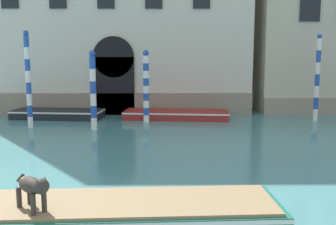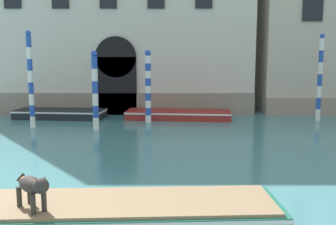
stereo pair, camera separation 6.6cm
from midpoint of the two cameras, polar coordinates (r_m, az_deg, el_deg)
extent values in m
cube|color=gray|center=(22.02, -8.76, 1.23)|extent=(15.99, 0.16, 1.22)
cube|color=black|center=(21.86, -7.92, 3.80)|extent=(2.23, 0.14, 3.19)
cylinder|color=black|center=(21.79, -8.00, 7.99)|extent=(2.23, 0.14, 2.23)
cube|color=black|center=(23.14, 19.87, 14.39)|extent=(1.09, 0.10, 1.67)
cube|color=#1E6651|center=(8.13, -16.96, -14.37)|extent=(8.95, 2.09, 0.49)
cube|color=white|center=(8.06, -17.02, -13.16)|extent=(8.98, 2.13, 0.08)
cube|color=#8C7251|center=(8.03, -17.04, -12.56)|extent=(8.68, 1.95, 0.06)
cylinder|color=#332D28|center=(7.54, -17.78, -12.20)|extent=(0.09, 0.09, 0.38)
cylinder|color=#332D28|center=(7.45, -19.22, -12.52)|extent=(0.09, 0.09, 0.38)
cylinder|color=#332D28|center=(7.99, -19.66, -11.11)|extent=(0.09, 0.09, 0.38)
cylinder|color=#332D28|center=(7.91, -21.04, -11.40)|extent=(0.09, 0.09, 0.38)
ellipsoid|color=#332D28|center=(7.63, -19.55, -9.88)|extent=(0.71, 0.70, 0.30)
ellipsoid|color=brown|center=(7.70, -19.94, -9.10)|extent=(0.37, 0.36, 0.10)
sphere|color=#332D28|center=(7.29, -18.18, -10.14)|extent=(0.28, 0.28, 0.28)
cone|color=brown|center=(7.29, -17.67, -9.24)|extent=(0.08, 0.08, 0.11)
cone|color=brown|center=(7.22, -18.76, -9.46)|extent=(0.08, 0.08, 0.11)
cylinder|color=#332D28|center=(7.95, -20.85, -8.87)|extent=(0.22, 0.22, 0.20)
cube|color=black|center=(21.45, -15.76, -0.21)|extent=(4.77, 2.12, 0.45)
cube|color=white|center=(21.43, -15.78, 0.22)|extent=(4.80, 2.15, 0.08)
cube|color=#B2B7BC|center=(21.45, -15.76, -0.27)|extent=(2.66, 1.49, 0.41)
cube|color=maroon|center=(20.52, 1.14, -0.31)|extent=(5.54, 2.31, 0.42)
cube|color=white|center=(20.50, 1.14, 0.11)|extent=(5.57, 2.34, 0.08)
cube|color=#8C7251|center=(20.53, 1.14, -0.37)|extent=(3.08, 1.62, 0.38)
cylinder|color=white|center=(19.46, -3.26, -0.90)|extent=(0.28, 0.28, 0.36)
cylinder|color=#234CAD|center=(19.40, -3.27, 0.16)|extent=(0.28, 0.28, 0.36)
cylinder|color=white|center=(19.35, -3.28, 1.22)|extent=(0.28, 0.28, 0.36)
cylinder|color=#234CAD|center=(19.31, -3.29, 2.29)|extent=(0.28, 0.28, 0.36)
cylinder|color=white|center=(19.28, -3.30, 3.37)|extent=(0.28, 0.28, 0.36)
cylinder|color=#234CAD|center=(19.25, -3.31, 4.44)|extent=(0.28, 0.28, 0.36)
cylinder|color=white|center=(19.23, -3.32, 5.52)|extent=(0.28, 0.28, 0.36)
cylinder|color=#234CAD|center=(19.21, -3.33, 6.61)|extent=(0.28, 0.28, 0.36)
cylinder|color=white|center=(19.20, -3.34, 7.69)|extent=(0.28, 0.28, 0.36)
sphere|color=#234CAD|center=(19.20, -3.35, 8.61)|extent=(0.29, 0.29, 0.29)
cylinder|color=white|center=(19.04, -19.42, -1.34)|extent=(0.23, 0.23, 0.52)
cylinder|color=#234CAD|center=(18.97, -19.50, 0.21)|extent=(0.23, 0.23, 0.52)
cylinder|color=white|center=(18.90, -19.58, 1.77)|extent=(0.23, 0.23, 0.52)
cylinder|color=#234CAD|center=(18.85, -19.66, 3.35)|extent=(0.23, 0.23, 0.52)
cylinder|color=white|center=(18.82, -19.74, 4.93)|extent=(0.23, 0.23, 0.52)
cylinder|color=#234CAD|center=(18.80, -19.82, 6.51)|extent=(0.23, 0.23, 0.52)
cylinder|color=white|center=(18.79, -19.90, 8.10)|extent=(0.23, 0.23, 0.52)
cylinder|color=#234CAD|center=(18.80, -19.98, 9.68)|extent=(0.23, 0.23, 0.52)
sphere|color=#234CAD|center=(18.81, -20.03, 10.79)|extent=(0.24, 0.24, 0.24)
cylinder|color=white|center=(21.32, 20.51, -0.30)|extent=(0.23, 0.23, 0.59)
cylinder|color=#234CAD|center=(21.24, 20.59, 1.27)|extent=(0.23, 0.23, 0.59)
cylinder|color=white|center=(21.18, 20.67, 2.85)|extent=(0.23, 0.23, 0.59)
cylinder|color=#234CAD|center=(21.14, 20.76, 4.44)|extent=(0.23, 0.23, 0.59)
cylinder|color=white|center=(21.11, 20.84, 6.03)|extent=(0.23, 0.23, 0.59)
cylinder|color=#234CAD|center=(21.10, 20.93, 7.62)|extent=(0.23, 0.23, 0.59)
cylinder|color=white|center=(21.10, 21.01, 9.22)|extent=(0.23, 0.23, 0.59)
sphere|color=#234CAD|center=(21.11, 21.07, 10.30)|extent=(0.24, 0.24, 0.24)
cylinder|color=white|center=(17.84, -10.79, -1.61)|extent=(0.26, 0.26, 0.54)
cylinder|color=#234CAD|center=(17.76, -10.84, 0.12)|extent=(0.26, 0.26, 0.54)
cylinder|color=white|center=(17.69, -10.89, 1.85)|extent=(0.26, 0.26, 0.54)
cylinder|color=#234CAD|center=(17.64, -10.94, 3.60)|extent=(0.26, 0.26, 0.54)
cylinder|color=white|center=(17.60, -10.99, 5.36)|extent=(0.26, 0.26, 0.54)
cylinder|color=#234CAD|center=(17.58, -11.04, 7.13)|extent=(0.26, 0.26, 0.54)
sphere|color=#234CAD|center=(17.58, -11.07, 8.40)|extent=(0.28, 0.28, 0.28)
camera|label=1|loc=(0.03, -90.13, -0.02)|focal=42.00mm
camera|label=2|loc=(0.03, 89.87, 0.02)|focal=42.00mm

